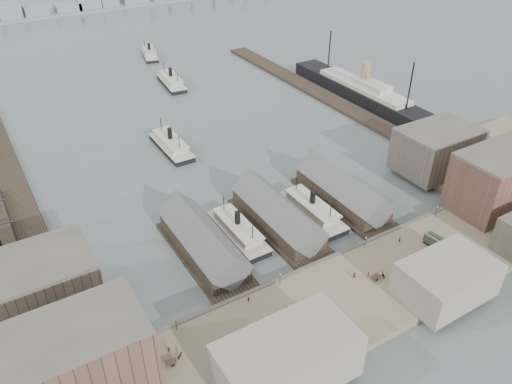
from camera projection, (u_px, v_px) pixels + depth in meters
ground at (309, 257)px, 146.66m from camera, size 900.00×900.00×0.00m
quay at (354, 296)px, 131.83m from camera, size 180.00×30.00×2.00m
seawall at (320, 264)px, 142.31m from camera, size 180.00×1.20×2.30m
west_wharf at (6, 168)px, 188.09m from camera, size 10.00×220.00×1.60m
east_wharf at (328, 98)px, 244.37m from camera, size 10.00×180.00×1.60m
ferry_shed_west at (203, 243)px, 144.87m from camera, size 14.00×42.00×12.60m
ferry_shed_center at (278, 215)px, 156.16m from camera, size 14.00×42.00×12.60m
ferry_shed_east at (342, 192)px, 167.46m from camera, size 14.00×42.00×12.60m
warehouse_west_front at (70, 366)px, 101.64m from camera, size 32.00×18.00×18.00m
warehouse_west_back at (41, 285)px, 124.16m from camera, size 26.00×20.00×14.00m
warehouse_east_front at (499, 180)px, 160.45m from camera, size 30.00×18.00×19.00m
warehouse_east_back at (437, 150)px, 181.70m from camera, size 28.00×20.00×15.00m
street_bldg_center at (447, 279)px, 128.65m from camera, size 24.00×16.00×10.00m
street_bldg_west at (287, 360)px, 106.38m from camera, size 30.00×16.00×12.00m
lamp_post_far_w at (176, 322)px, 119.52m from camera, size 0.44×0.44×3.92m
lamp_post_near_w at (280, 277)px, 132.56m from camera, size 0.44×0.44×3.92m
lamp_post_near_e at (366, 240)px, 145.59m from camera, size 0.44×0.44×3.92m
lamp_post_far_e at (437, 210)px, 158.62m from camera, size 0.44×0.44×3.92m
far_shore at (48, 9)px, 382.22m from camera, size 500.00×40.00×15.72m
ferry_docked_west at (238, 230)px, 153.63m from camera, size 8.15×27.15×9.70m
ferry_docked_east at (312, 210)px, 162.63m from camera, size 8.50×28.32×10.11m
ferry_open_near at (171, 145)px, 200.48m from camera, size 8.63×28.40×10.13m
ferry_open_mid at (171, 81)px, 259.52m from camera, size 11.13×28.44×9.90m
ferry_open_far at (150, 54)px, 298.10m from camera, size 13.01×25.68×8.80m
sailing_ship_near at (0, 240)px, 148.99m from camera, size 8.65×59.56×35.55m
ocean_steamer at (364, 92)px, 241.98m from camera, size 13.00×94.97×18.99m
tram at (440, 244)px, 145.48m from camera, size 3.73×10.34×3.60m
horse_cart_left at (177, 358)px, 113.22m from camera, size 4.78×2.37×1.51m
horse_cart_center at (305, 305)px, 126.92m from camera, size 4.84×1.67×1.48m
horse_cart_right at (381, 276)px, 135.90m from camera, size 4.71×2.33×1.44m
pedestrian_0 at (169, 350)px, 115.06m from camera, size 0.73×0.68×1.64m
pedestrian_1 at (226, 363)px, 111.95m from camera, size 1.02×0.99×1.66m
pedestrian_2 at (248, 300)px, 128.37m from camera, size 1.03×0.61×1.57m
pedestrian_3 at (335, 307)px, 126.09m from camera, size 0.42×0.96×1.62m
pedestrian_4 at (354, 275)px, 136.04m from camera, size 0.94×0.82×1.62m
pedestrian_5 at (368, 274)px, 136.21m from camera, size 0.74×0.74×1.66m
pedestrian_6 at (399, 240)px, 148.83m from camera, size 0.85×0.68×1.66m
pedestrian_7 at (449, 264)px, 139.83m from camera, size 1.20×0.90×1.66m
pedestrian_8 at (428, 242)px, 147.76m from camera, size 0.94×1.03×1.69m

